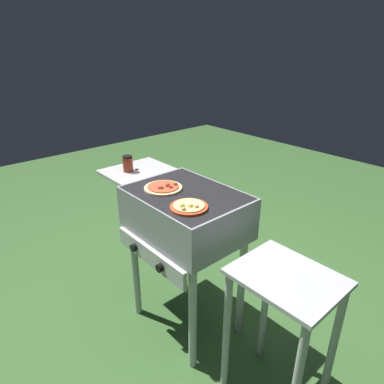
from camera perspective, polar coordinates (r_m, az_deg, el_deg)
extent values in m
plane|color=#38602D|center=(2.33, -0.87, -20.76)|extent=(8.00, 8.00, 0.00)
cube|color=gray|center=(1.86, -1.02, -3.47)|extent=(0.64, 0.48, 0.24)
cube|color=black|center=(1.81, -1.04, -0.21)|extent=(0.61, 0.46, 0.01)
cube|color=#BCBCBC|center=(2.18, -9.28, 3.55)|extent=(0.32, 0.41, 0.02)
cube|color=#BCBCBC|center=(2.22, -9.09, 0.86)|extent=(0.02, 0.02, 0.24)
cube|color=#BCBCBC|center=(1.82, -7.12, -10.61)|extent=(0.58, 0.02, 0.10)
cylinder|color=black|center=(1.90, -9.82, -9.27)|extent=(0.04, 0.02, 0.04)
cylinder|color=black|center=(1.73, -5.46, -12.64)|extent=(0.04, 0.02, 0.04)
cylinder|color=#BCBCBC|center=(2.20, -9.51, -12.95)|extent=(0.04, 0.04, 0.66)
cylinder|color=#BCBCBC|center=(1.86, 0.10, -20.65)|extent=(0.04, 0.04, 0.66)
cylinder|color=#BCBCBC|center=(2.38, -1.69, -9.47)|extent=(0.04, 0.04, 0.66)
cylinder|color=#BCBCBC|center=(2.07, 8.30, -15.56)|extent=(0.04, 0.04, 0.66)
cylinder|color=#C64723|center=(1.64, -0.52, -2.56)|extent=(0.19, 0.19, 0.01)
cylinder|color=#EDD17A|center=(1.64, -0.52, -2.28)|extent=(0.15, 0.15, 0.01)
sphere|color=#C3D567|center=(1.62, -1.66, -2.31)|extent=(0.03, 0.03, 0.03)
sphere|color=#EBBE76|center=(1.62, -0.25, -2.34)|extent=(0.03, 0.03, 0.03)
sphere|color=#E7BF64|center=(1.62, -0.38, -2.27)|extent=(0.02, 0.02, 0.02)
sphere|color=#DAC277|center=(1.61, 0.75, -2.47)|extent=(0.02, 0.02, 0.02)
sphere|color=#F2AE76|center=(1.59, -1.42, -2.93)|extent=(0.02, 0.02, 0.02)
cylinder|color=beige|center=(1.86, -4.88, 0.67)|extent=(0.21, 0.21, 0.01)
cylinder|color=#D14C2D|center=(1.86, -4.89, 0.92)|extent=(0.17, 0.17, 0.01)
sphere|color=#BB4E2B|center=(1.83, -5.48, 0.74)|extent=(0.02, 0.02, 0.02)
sphere|color=#AC4A2F|center=(1.82, -5.14, 0.72)|extent=(0.02, 0.02, 0.02)
sphere|color=#B65526|center=(1.86, -2.91, 1.32)|extent=(0.02, 0.02, 0.02)
sphere|color=#AA3E32|center=(1.83, -3.64, 0.85)|extent=(0.02, 0.02, 0.02)
sphere|color=#A13C2D|center=(1.85, -4.12, 1.12)|extent=(0.03, 0.03, 0.03)
cylinder|color=maroon|center=(2.14, -10.77, 4.60)|extent=(0.06, 0.06, 0.09)
cylinder|color=black|center=(2.12, -10.87, 5.88)|extent=(0.06, 0.06, 0.01)
cube|color=#B2B2B7|center=(1.53, 15.75, -13.69)|extent=(0.44, 0.36, 0.02)
cylinder|color=#B2B2B7|center=(1.76, 5.83, -22.71)|extent=(0.04, 0.04, 0.72)
cylinder|color=#B2B2B7|center=(1.94, 12.23, -18.06)|extent=(0.04, 0.04, 0.72)
cylinder|color=#B2B2B7|center=(1.82, 22.62, -23.24)|extent=(0.04, 0.04, 0.72)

